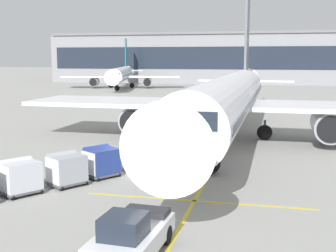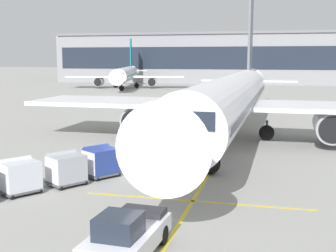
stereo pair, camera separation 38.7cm
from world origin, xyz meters
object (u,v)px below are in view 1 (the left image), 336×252
pushback_tug (131,235)px  ground_crew_by_loader (155,161)px  baggage_cart_lead (101,161)px  parked_airplane (230,99)px  ground_crew_by_carts (161,157)px  safety_cone_wingtip (164,145)px  safety_cone_engine_keepout (174,135)px  belt_loader (150,155)px  baggage_cart_third (20,176)px  baggage_cart_second (66,169)px  distant_airplane (121,75)px

pushback_tug → ground_crew_by_loader: (-2.00, 11.20, 0.17)m
baggage_cart_lead → parked_airplane: bearing=65.1°
ground_crew_by_carts → safety_cone_wingtip: ground_crew_by_carts is taller
safety_cone_engine_keepout → ground_crew_by_carts: bearing=-81.4°
parked_airplane → baggage_cart_lead: size_ratio=17.50×
parked_airplane → ground_crew_by_carts: (-3.24, -12.26, -2.74)m
pushback_tug → ground_crew_by_carts: 12.46m
pushback_tug → belt_loader: bearing=102.3°
baggage_cart_third → safety_cone_engine_keepout: baggage_cart_third is taller
baggage_cart_second → safety_cone_wingtip: size_ratio=3.62×
ground_crew_by_loader → safety_cone_engine_keepout: ground_crew_by_loader is taller
baggage_cart_third → pushback_tug: size_ratio=0.60×
pushback_tug → baggage_cart_third: bearing=143.7°
belt_loader → safety_cone_engine_keepout: 11.13m
ground_crew_by_carts → safety_cone_wingtip: size_ratio=2.33×
baggage_cart_third → ground_crew_by_carts: bearing=45.0°
ground_crew_by_loader → parked_airplane: bearing=76.0°
baggage_cart_lead → baggage_cart_second: same height
baggage_cart_lead → safety_cone_engine_keepout: (1.54, 14.07, -0.65)m
ground_crew_by_loader → distant_airplane: bearing=110.4°
baggage_cart_third → safety_cone_engine_keepout: (4.48, 18.42, -0.65)m
baggage_cart_second → baggage_cart_third: same height
distant_airplane → ground_crew_by_loader: bearing=-69.6°
baggage_cart_third → ground_crew_by_carts: baggage_cart_third is taller
belt_loader → distant_airplane: size_ratio=0.14×
belt_loader → pushback_tug: 13.65m
distant_airplane → safety_cone_engine_keepout: bearing=-67.2°
baggage_cart_second → belt_loader: bearing=55.5°
safety_cone_wingtip → distant_airplane: size_ratio=0.02×
pushback_tug → distant_airplane: (-31.09, 89.41, 2.41)m
parked_airplane → ground_crew_by_loader: bearing=-104.0°
baggage_cart_lead → safety_cone_wingtip: bearing=78.6°
ground_crew_by_carts → distant_airplane: 82.47m
parked_airplane → baggage_cart_third: bearing=-117.2°
distant_airplane → baggage_cart_third: bearing=-74.6°
safety_cone_wingtip → belt_loader: bearing=-85.2°
belt_loader → safety_cone_engine_keepout: belt_loader is taller
ground_crew_by_carts → safety_cone_engine_keepout: (-1.83, 12.12, -0.64)m
parked_airplane → ground_crew_by_carts: bearing=-104.8°
ground_crew_by_carts → baggage_cart_second: bearing=-137.7°
belt_loader → ground_crew_by_carts: 1.45m
ground_crew_by_loader → belt_loader: bearing=112.9°
baggage_cart_lead → safety_cone_wingtip: baggage_cart_lead is taller
baggage_cart_third → safety_cone_wingtip: size_ratio=3.62×
baggage_cart_second → ground_crew_by_loader: 5.45m
ground_crew_by_loader → safety_cone_engine_keepout: 13.36m
belt_loader → distant_airplane: (-28.19, 76.06, 2.37)m
baggage_cart_third → safety_cone_wingtip: baggage_cart_third is taller
parked_airplane → baggage_cart_third: parked_airplane is taller
distant_airplane → safety_cone_wingtip: bearing=-68.4°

